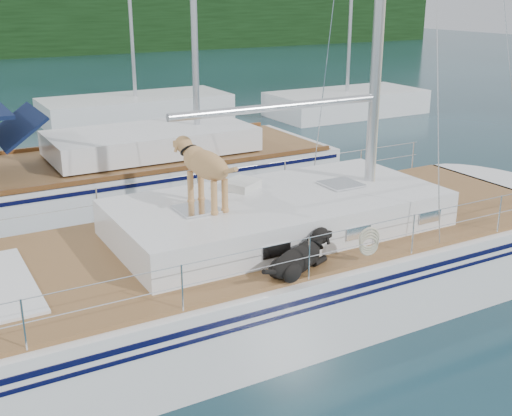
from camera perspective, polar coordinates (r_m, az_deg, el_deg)
ground at (r=10.38m, az=-1.89°, el=-9.15°), size 120.00×120.00×0.00m
main_sailboat at (r=10.11m, az=-1.47°, el=-5.64°), size 12.00×3.87×14.01m
neighbor_sailboat at (r=15.50m, az=-12.87°, el=2.45°), size 11.00×3.50×13.30m
bg_boat_center at (r=25.88m, az=-10.61°, el=8.65°), size 7.20×3.00×11.65m
bg_boat_east at (r=27.01m, az=8.05°, el=9.21°), size 6.40×3.00×11.65m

